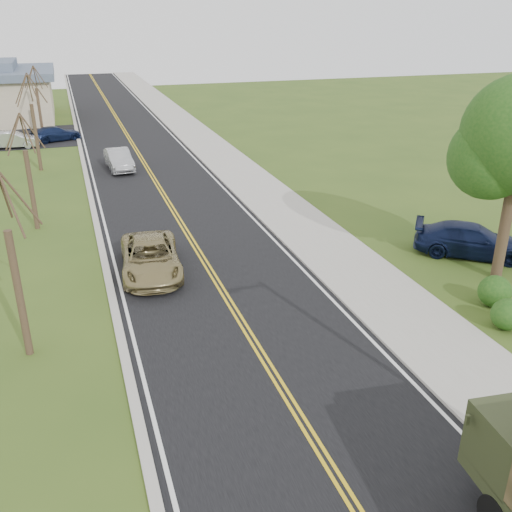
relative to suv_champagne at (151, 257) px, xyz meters
name	(u,v)px	position (x,y,z in m)	size (l,w,h in m)	color
road	(133,145)	(2.36, 25.12, -0.70)	(8.00, 120.00, 0.01)	black
curb_right	(183,141)	(6.51, 25.12, -0.65)	(0.30, 120.00, 0.12)	#9E998E
sidewalk_right	(204,140)	(8.26, 25.12, -0.66)	(3.20, 120.00, 0.10)	#9E998E
curb_left	(80,148)	(-1.79, 25.12, -0.66)	(0.30, 120.00, 0.10)	#9E998E
bare_tree_a	(16,279)	(-4.64, -4.88, 1.92)	(1.93, 2.26, 6.08)	#38281C
bare_tree_b	(30,181)	(-4.64, 7.12, 1.77)	(1.83, 2.14, 5.73)	#38281C
bare_tree_c	(35,130)	(-4.64, 19.12, 2.07)	(2.04, 2.39, 6.42)	#38281C
bare_tree_d	(39,107)	(-4.64, 31.12, 1.84)	(1.88, 2.20, 5.91)	#38281C
suv_champagne	(151,257)	(0.00, 0.00, 0.00)	(2.34, 5.08, 1.41)	#928352
sedan_silver	(119,160)	(0.51, 17.57, -0.01)	(1.48, 4.25, 1.40)	#9FA0A3
pickup_navy	(472,240)	(13.81, -2.60, 0.01)	(2.00, 4.93, 1.43)	#0E1634
lot_car_silver	(13,140)	(-6.80, 27.12, -0.05)	(1.39, 3.99, 1.31)	#B6B6BB
lot_car_navy	(55,134)	(-3.57, 28.83, -0.10)	(1.70, 4.18, 1.21)	#101A3B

